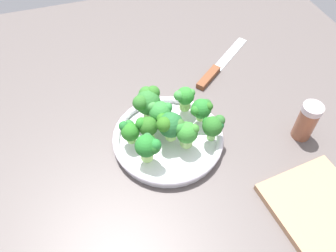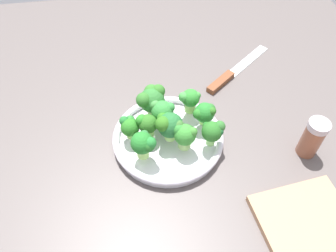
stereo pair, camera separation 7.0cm
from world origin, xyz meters
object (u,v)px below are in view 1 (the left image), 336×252
at_px(broccoli_floret_0, 147,101).
at_px(broccoli_floret_2, 148,147).
at_px(broccoli_floret_1, 147,127).
at_px(pepper_shaker, 307,121).
at_px(broccoli_floret_8, 185,97).
at_px(broccoli_floret_9, 130,131).
at_px(bowl, 168,138).
at_px(broccoli_floret_7, 213,126).
at_px(broccoli_floret_5, 202,109).
at_px(broccoli_floret_6, 170,125).
at_px(broccoli_floret_3, 187,133).
at_px(cutting_board, 328,220).
at_px(broccoli_floret_4, 160,113).
at_px(knife, 217,68).

height_order(broccoli_floret_0, broccoli_floret_2, broccoli_floret_0).
relative_size(broccoli_floret_0, broccoli_floret_1, 1.30).
xyz_separation_m(broccoli_floret_1, pepper_shaker, (0.08, 0.35, -0.01)).
height_order(broccoli_floret_8, broccoli_floret_9, broccoli_floret_8).
bearing_deg(bowl, broccoli_floret_7, 67.65).
relative_size(broccoli_floret_2, broccoli_floret_5, 1.17).
xyz_separation_m(broccoli_floret_6, broccoli_floret_7, (0.03, 0.09, -0.00)).
bearing_deg(broccoli_floret_3, broccoli_floret_8, 162.37).
relative_size(bowl, broccoli_floret_7, 4.05).
relative_size(broccoli_floret_8, broccoli_floret_9, 1.23).
bearing_deg(broccoli_floret_7, cutting_board, 31.05).
bearing_deg(broccoli_floret_2, broccoli_floret_0, 165.06).
relative_size(bowl, broccoli_floret_9, 4.98).
bearing_deg(broccoli_floret_4, broccoli_floret_6, 11.07).
height_order(broccoli_floret_8, knife, broccoli_floret_8).
bearing_deg(broccoli_floret_2, broccoli_floret_8, 133.43).
bearing_deg(broccoli_floret_3, broccoli_floret_9, -113.05).
bearing_deg(broccoli_floret_6, broccoli_floret_1, -110.90).
height_order(broccoli_floret_1, broccoli_floret_7, broccoli_floret_7).
xyz_separation_m(broccoli_floret_3, knife, (-0.24, 0.18, -0.06)).
bearing_deg(broccoli_floret_3, broccoli_floret_7, 88.72).
xyz_separation_m(broccoli_floret_1, broccoli_floret_8, (-0.06, 0.11, 0.00)).
bearing_deg(broccoli_floret_5, broccoli_floret_9, -86.77).
xyz_separation_m(broccoli_floret_3, broccoli_floret_6, (-0.03, -0.03, 0.01)).
height_order(broccoli_floret_4, pepper_shaker, pepper_shaker).
bearing_deg(broccoli_floret_7, broccoli_floret_4, -125.96).
bearing_deg(broccoli_floret_5, broccoli_floret_8, -149.91).
bearing_deg(cutting_board, pepper_shaker, 161.67).
relative_size(broccoli_floret_6, knife, 0.33).
height_order(broccoli_floret_4, broccoli_floret_5, broccoli_floret_4).
height_order(knife, pepper_shaker, pepper_shaker).
height_order(broccoli_floret_2, knife, broccoli_floret_2).
distance_m(broccoli_floret_6, cutting_board, 0.36).
distance_m(broccoli_floret_1, broccoli_floret_2, 0.06).
relative_size(broccoli_floret_1, broccoli_floret_7, 0.94).
distance_m(broccoli_floret_3, cutting_board, 0.32).
bearing_deg(broccoli_floret_4, knife, 127.97).
distance_m(bowl, broccoli_floret_4, 0.06).
height_order(broccoli_floret_1, broccoli_floret_6, broccoli_floret_6).
relative_size(broccoli_floret_4, pepper_shaker, 0.67).
xyz_separation_m(bowl, pepper_shaker, (0.07, 0.30, 0.04)).
xyz_separation_m(broccoli_floret_8, knife, (-0.14, 0.15, -0.06)).
xyz_separation_m(broccoli_floret_0, broccoli_floret_9, (0.06, -0.06, -0.02)).
relative_size(broccoli_floret_5, knife, 0.26).
height_order(broccoli_floret_4, knife, broccoli_floret_4).
bearing_deg(broccoli_floret_9, broccoli_floret_1, 84.08).
bearing_deg(knife, cutting_board, 3.33).
bearing_deg(broccoli_floret_0, broccoli_floret_4, 27.93).
xyz_separation_m(broccoli_floret_1, knife, (-0.19, 0.25, -0.06)).
xyz_separation_m(knife, cutting_board, (0.48, 0.03, 0.00)).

